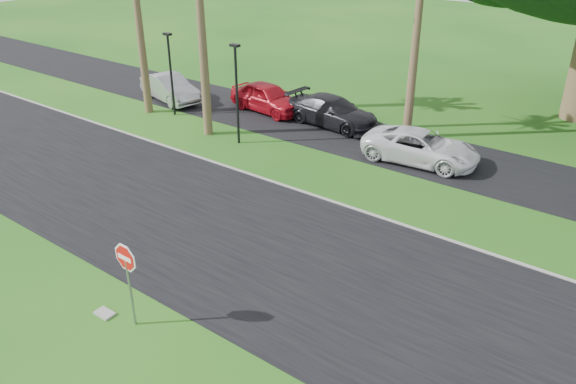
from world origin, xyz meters
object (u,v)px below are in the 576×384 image
Objects in this scene: stop_sign_near at (127,269)px; car_minivan at (421,147)px; car_red at (268,98)px; car_dark at (333,112)px; car_silver at (170,88)px.

stop_sign_near is 14.65m from car_minivan.
car_minivan is at bearing -91.69° from car_red.
car_silver is at bearing 106.27° from car_dark.
stop_sign_near is 18.01m from car_red.
car_minivan is (1.34, 14.54, -1.08)m from stop_sign_near.
car_red is 0.91× the size of car_dark.
car_silver reaches higher than car_minivan.
car_silver is (-14.00, 14.07, -1.03)m from stop_sign_near.
car_silver is at bearing 86.03° from car_minivan.
car_silver is 0.98× the size of car_red.
car_red is 9.75m from car_minivan.
car_minivan is at bearing -75.15° from car_silver.
car_silver is 9.98m from car_dark.
car_red is 4.06m from car_dark.
stop_sign_near is 16.76m from car_dark.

